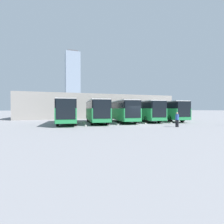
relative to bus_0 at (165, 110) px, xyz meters
name	(u,v)px	position (x,y,z in m)	size (l,w,h in m)	color
ground_plane	(138,125)	(8.60, 5.78, -1.89)	(600.00, 600.00, 0.00)	gray
bus_0	(165,110)	(0.00, 0.00, 0.00)	(3.81, 11.32, 3.42)	#238447
curb_divider_0	(161,121)	(2.15, 1.64, -1.82)	(0.24, 6.75, 0.15)	#9E9E99
bus_1	(144,110)	(4.30, -0.04, 0.00)	(3.81, 11.32, 3.42)	#238447
curb_divider_1	(138,122)	(6.45, 1.60, -1.82)	(0.24, 6.75, 0.15)	#9E9E99
bus_2	(122,110)	(8.60, 0.30, 0.00)	(3.81, 11.32, 3.42)	#238447
curb_divider_2	(113,123)	(10.75, 1.95, -1.82)	(0.24, 6.75, 0.15)	#9E9E99
bus_3	(96,111)	(12.90, 0.55, 0.00)	(3.81, 11.32, 3.42)	#238447
curb_divider_3	(84,124)	(15.05, 2.19, -1.82)	(0.24, 6.75, 0.15)	#9E9E99
bus_4	(68,111)	(17.20, 0.77, 0.00)	(3.81, 11.32, 3.42)	#238447
pedestrian	(177,119)	(5.41, 9.60, -0.97)	(0.52, 0.52, 1.73)	black
station_building	(99,106)	(8.60, -14.38, 0.90)	(35.84, 11.28, 5.51)	gray
office_tower	(73,82)	(-7.18, -207.59, 36.65)	(18.28, 18.28, 78.29)	#7F8EA3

